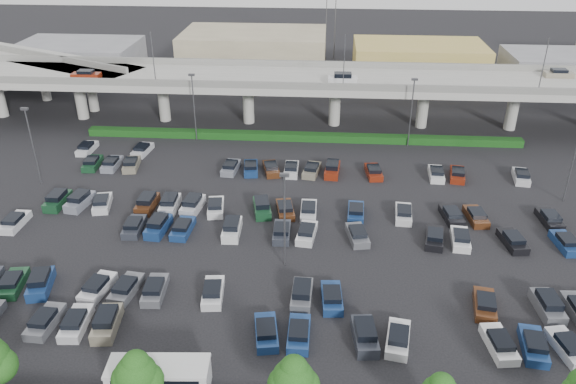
{
  "coord_description": "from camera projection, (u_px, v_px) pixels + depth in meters",
  "views": [
    {
      "loc": [
        3.67,
        -54.58,
        33.01
      ],
      "look_at": [
        -0.53,
        4.06,
        2.0
      ],
      "focal_mm": 35.0,
      "sensor_mm": 36.0,
      "label": 1
    }
  ],
  "objects": [
    {
      "name": "ground",
      "position": [
        290.0,
        224.0,
        63.79
      ],
      "size": [
        280.0,
        280.0,
        0.0
      ],
      "primitive_type": "plane",
      "color": "black"
    },
    {
      "name": "parked_cars",
      "position": [
        265.0,
        236.0,
        60.4
      ],
      "size": [
        63.13,
        41.63,
        1.67
      ],
      "color": "#585A60",
      "rests_on": "ground"
    },
    {
      "name": "light_poles",
      "position": [
        255.0,
        166.0,
        62.9
      ],
      "size": [
        66.9,
        48.38,
        10.3
      ],
      "color": "#46474B",
      "rests_on": "ground"
    },
    {
      "name": "tree_row",
      "position": [
        274.0,
        379.0,
        38.7
      ],
      "size": [
        65.07,
        3.66,
        5.94
      ],
      "color": "#332316",
      "rests_on": "ground"
    },
    {
      "name": "overpass",
      "position": [
        303.0,
        82.0,
        88.77
      ],
      "size": [
        150.0,
        13.0,
        15.8
      ],
      "color": "#96978F",
      "rests_on": "ground"
    },
    {
      "name": "shuttle_bus",
      "position": [
        159.0,
        376.0,
        41.84
      ],
      "size": [
        7.73,
        3.09,
        2.43
      ],
      "color": "silver",
      "rests_on": "ground"
    },
    {
      "name": "hedge",
      "position": [
        301.0,
        137.0,
        85.59
      ],
      "size": [
        66.0,
        1.6,
        1.1
      ],
      "primitive_type": "cube",
      "color": "#133A11",
      "rests_on": "ground"
    },
    {
      "name": "distant_buildings",
      "position": [
        370.0,
        57.0,
        115.79
      ],
      "size": [
        138.0,
        24.0,
        9.0
      ],
      "color": "slate",
      "rests_on": "ground"
    },
    {
      "name": "on_ramp",
      "position": [
        21.0,
        59.0,
        101.86
      ],
      "size": [
        50.93,
        30.13,
        8.8
      ],
      "color": "#96978F",
      "rests_on": "ground"
    }
  ]
}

